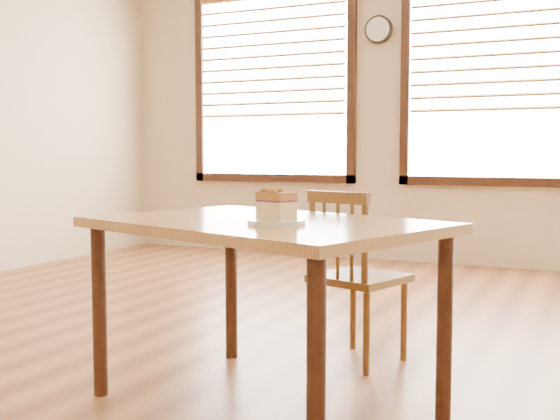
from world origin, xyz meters
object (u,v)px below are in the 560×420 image
object	(u,v)px
cafe_table_main	(263,242)
cake_slice	(276,204)
plate	(277,222)
wall_clock	(378,30)
cafe_chair_main	(355,275)

from	to	relation	value
cafe_table_main	cake_slice	size ratio (longest dim) A/B	10.23
plate	cake_slice	world-z (taller)	cake_slice
wall_clock	plate	bearing A→B (deg)	-77.58
cake_slice	cafe_chair_main	bearing A→B (deg)	105.90
cafe_chair_main	cake_slice	world-z (taller)	cake_slice
plate	cake_slice	xyz separation A→B (m)	(0.00, -0.00, 0.07)
wall_clock	cafe_chair_main	xyz separation A→B (m)	(0.90, -3.19, -1.72)
cafe_table_main	plate	world-z (taller)	plate
plate	cake_slice	bearing A→B (deg)	-68.11
cafe_chair_main	plate	xyz separation A→B (m)	(-0.01, -0.85, 0.33)
wall_clock	cafe_table_main	bearing A→B (deg)	-78.89
cafe_chair_main	cake_slice	bearing A→B (deg)	106.99
plate	cafe_chair_main	bearing A→B (deg)	89.29
wall_clock	cafe_chair_main	world-z (taller)	wall_clock
cafe_table_main	cake_slice	xyz separation A→B (m)	(0.12, -0.14, 0.16)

